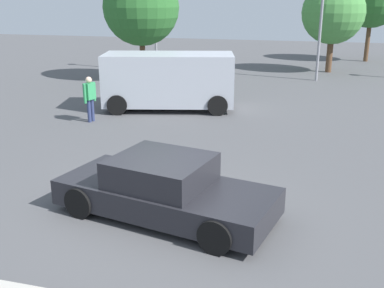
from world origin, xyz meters
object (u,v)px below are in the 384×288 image
(sedan_foreground, at_px, (165,189))
(light_post_mid, at_px, (322,4))
(pedestrian, at_px, (90,95))
(dog, at_px, (84,172))
(van_white, at_px, (169,80))

(sedan_foreground, height_order, light_post_mid, light_post_mid)
(sedan_foreground, xyz_separation_m, pedestrian, (-4.86, 6.28, 0.39))
(dog, height_order, pedestrian, pedestrian)
(sedan_foreground, relative_size, van_white, 0.88)
(dog, relative_size, van_white, 0.12)
(sedan_foreground, distance_m, pedestrian, 7.95)
(sedan_foreground, distance_m, van_white, 9.29)
(sedan_foreground, bearing_deg, dog, 165.39)
(dog, bearing_deg, van_white, 174.49)
(dog, xyz_separation_m, van_white, (-0.30, 7.61, 0.95))
(van_white, xyz_separation_m, light_post_mid, (5.54, 8.23, 2.70))
(pedestrian, distance_m, light_post_mid, 13.54)
(van_white, distance_m, light_post_mid, 10.28)
(van_white, relative_size, pedestrian, 3.31)
(sedan_foreground, distance_m, dog, 2.77)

